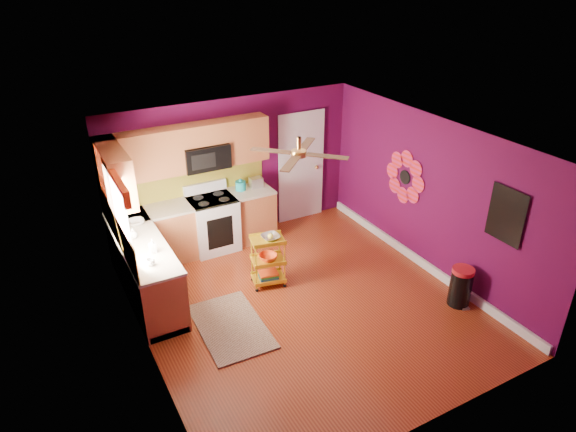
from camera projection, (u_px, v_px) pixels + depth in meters
ground at (304, 304)px, 7.55m from camera, size 5.00×5.00×0.00m
room_envelope at (308, 204)px, 6.81m from camera, size 4.54×5.04×2.52m
lower_cabinets at (175, 246)px, 8.19m from camera, size 2.81×2.31×0.94m
electric_range at (213, 223)px, 8.79m from camera, size 0.76×0.66×1.13m
upper_cabinetry at (165, 157)px, 7.90m from camera, size 2.80×2.30×1.26m
left_window at (117, 202)px, 6.63m from camera, size 0.08×1.35×1.08m
panel_door at (301, 168)px, 9.59m from camera, size 0.95×0.11×2.15m
right_wall_art at (447, 193)px, 7.57m from camera, size 0.04×2.74×1.04m
ceiling_fan at (299, 153)px, 6.66m from camera, size 1.01×1.01×0.26m
shag_rug at (231, 326)px, 7.08m from camera, size 0.91×1.43×0.02m
rolling_cart at (269, 259)px, 7.80m from camera, size 0.56×0.46×0.89m
trash_can at (461, 287)px, 7.42m from camera, size 0.41×0.41×0.61m
teal_kettle at (241, 185)px, 8.87m from camera, size 0.18×0.18×0.21m
toaster at (256, 182)px, 8.97m from camera, size 0.22×0.15×0.18m
soap_bottle_a at (152, 246)px, 7.00m from camera, size 0.09×0.09×0.20m
soap_bottle_b at (133, 233)px, 7.36m from camera, size 0.13×0.13×0.16m
counter_dish at (136, 222)px, 7.76m from camera, size 0.25×0.25×0.06m
counter_cup at (151, 262)px, 6.72m from camera, size 0.12×0.12×0.09m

